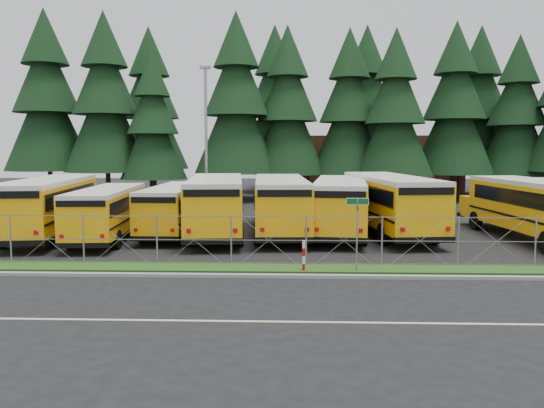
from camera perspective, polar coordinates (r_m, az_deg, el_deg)
The scene contains 30 objects.
ground at distance 22.41m, azimuth 6.18°, elevation -6.01°, with size 120.00×120.00×0.00m, color black.
curb at distance 19.38m, azimuth 6.86°, elevation -7.75°, with size 50.00×0.25×0.12m, color gray.
grass_verge at distance 20.75m, azimuth 6.52°, elevation -6.91°, with size 50.00×1.40×0.06m, color #204915.
road_lane_line at distance 14.71m, azimuth 8.51°, elevation -12.49°, with size 50.00×0.12×0.01m, color beige.
chainlink_fence at distance 21.24m, azimuth 6.41°, elevation -3.93°, with size 44.00×0.10×2.00m, color gray, non-canonical shape.
brick_building at distance 62.35m, azimuth 9.03°, elevation 4.44°, with size 22.00×10.00×6.00m, color brown.
bus_0 at distance 30.28m, azimuth -22.66°, elevation -0.37°, with size 2.76×11.68×3.06m, color #FFA808, non-canonical shape.
bus_1 at distance 28.49m, azimuth -17.10°, elevation -0.98°, with size 2.37×10.04×2.63m, color #FFA808, non-canonical shape.
bus_2 at distance 29.41m, azimuth -10.26°, elevation -0.61°, with size 2.36×9.99×2.62m, color #FFA808, non-canonical shape.
bus_3 at distance 28.66m, azimuth -5.96°, elevation -0.23°, with size 2.79×11.83×3.10m, color #FFA808, non-canonical shape.
bus_4 at distance 28.84m, azimuth 0.88°, elevation -0.21°, with size 2.75×11.64×3.05m, color #FFA808, non-canonical shape.
bus_5 at distance 28.97m, azimuth 7.36°, elevation -0.30°, with size 2.68×11.37×2.98m, color #FFA808, non-canonical shape.
bus_6 at distance 29.58m, azimuth 12.31°, elevation -0.07°, with size 2.85×12.09×3.17m, color #FFA808, non-canonical shape.
bus_east at distance 29.61m, azimuth 26.33°, elevation -0.65°, with size 2.77×11.71×3.07m, color #FFA808, non-canonical shape.
street_sign at distance 20.10m, azimuth 9.15°, elevation -1.56°, with size 0.84×0.55×2.81m.
striped_bollard at distance 20.14m, azimuth 3.43°, elevation -5.61°, with size 0.11×0.11×1.20m, color #B20C0C.
light_standard at distance 36.54m, azimuth -7.11°, elevation 7.31°, with size 0.70×0.35×10.14m.
conifer_0 at distance 54.52m, azimuth -23.03°, elevation 9.89°, with size 7.93×7.93×17.54m, color black, non-canonical shape.
conifer_1 at distance 51.33m, azimuth -17.45°, elevation 10.05°, with size 7.69×7.69×17.00m, color black, non-canonical shape.
conifer_2 at distance 48.82m, azimuth -12.69°, elevation 8.10°, with size 5.92×5.92×13.09m, color black, non-canonical shape.
conifer_3 at distance 47.89m, azimuth -3.84°, elevation 10.41°, with size 7.53×7.53×16.65m, color black, non-canonical shape.
conifer_4 at distance 48.68m, azimuth 1.67°, elevation 9.76°, with size 7.07×7.07×15.64m, color black, non-canonical shape.
conifer_5 at distance 49.37m, azimuth 8.27°, elevation 9.55°, with size 7.00×7.00×15.48m, color black, non-canonical shape.
conifer_6 at distance 47.52m, azimuth 13.08°, elevation 9.26°, with size 6.75×6.75×14.92m, color black, non-canonical shape.
conifer_7 at distance 50.87m, azimuth 19.02°, elevation 9.42°, with size 7.19×7.19×15.91m, color black, non-canonical shape.
conifer_8 at distance 53.22m, azimuth 24.84°, elevation 8.42°, with size 6.68×6.68×14.77m, color black, non-canonical shape.
conifer_10 at distance 56.96m, azimuth -12.98°, elevation 9.77°, with size 7.71×7.71×17.04m, color black, non-canonical shape.
conifer_11 at distance 56.70m, azimuth 0.31°, elevation 10.16°, with size 7.90×7.90×17.47m, color black, non-canonical shape.
conifer_12 at distance 55.62m, azimuth 10.09°, elevation 9.92°, with size 7.70×7.70×17.03m, color black, non-canonical shape.
conifer_13 at distance 56.41m, azimuth 21.35°, elevation 9.28°, with size 7.46×7.46×16.51m, color black, non-canonical shape.
Camera 1 is at (-1.66, -21.85, 4.66)m, focal length 35.00 mm.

